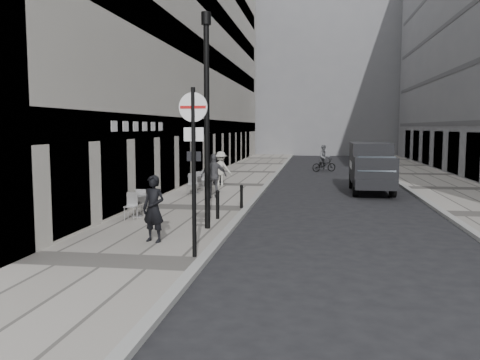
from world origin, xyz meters
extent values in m
plane|color=black|center=(0.00, 0.00, 0.00)|extent=(120.00, 120.00, 0.00)
cube|color=gray|center=(-2.00, 18.00, 0.06)|extent=(4.00, 60.00, 0.12)
cube|color=gray|center=(9.00, 18.00, 0.06)|extent=(4.00, 60.00, 0.12)
cube|color=#B9B5A9|center=(-6.00, 24.50, 9.00)|extent=(4.00, 45.00, 18.00)
cube|color=slate|center=(1.50, 56.00, 11.00)|extent=(24.00, 16.00, 22.00)
imported|color=black|center=(-1.59, 4.62, 0.98)|extent=(0.73, 0.59, 1.73)
cylinder|color=black|center=(-0.20, 3.28, 2.03)|extent=(0.10, 0.10, 3.83)
cylinder|color=white|center=(-0.20, 3.28, 3.51)|extent=(0.66, 0.10, 0.66)
cube|color=#B21414|center=(-0.20, 3.26, 3.51)|extent=(0.60, 0.07, 0.07)
cube|color=white|center=(-0.20, 3.31, 2.91)|extent=(0.46, 0.07, 0.31)
cylinder|color=black|center=(-0.60, 6.55, 3.09)|extent=(0.16, 0.16, 5.94)
cylinder|color=black|center=(-0.60, 6.55, 6.11)|extent=(0.28, 0.28, 0.35)
cylinder|color=black|center=(-0.15, 10.36, 0.52)|extent=(0.11, 0.11, 0.80)
cylinder|color=black|center=(-0.60, 8.11, 0.56)|extent=(0.12, 0.12, 0.87)
cylinder|color=black|center=(4.28, 15.08, 0.36)|extent=(0.27, 0.73, 0.73)
cylinder|color=black|center=(5.89, 15.05, 0.36)|extent=(0.27, 0.73, 0.73)
cylinder|color=black|center=(4.33, 18.17, 0.36)|extent=(0.27, 0.73, 0.73)
cylinder|color=black|center=(5.93, 18.15, 0.36)|extent=(0.27, 0.73, 0.73)
cube|color=black|center=(5.12, 17.43, 1.41)|extent=(1.87, 3.30, 1.82)
cube|color=black|center=(5.08, 14.97, 1.14)|extent=(1.84, 1.67, 1.27)
cube|color=#1E2328|center=(5.07, 14.29, 1.50)|extent=(1.60, 0.34, 0.67)
imported|color=black|center=(3.09, 27.84, 0.45)|extent=(1.81, 1.23, 0.90)
imported|color=slate|center=(3.09, 27.84, 1.00)|extent=(1.01, 0.92, 1.70)
imported|color=#4D4C51|center=(-1.69, 12.90, 1.04)|extent=(1.17, 0.78, 1.85)
imported|color=#B5B2A7|center=(-2.17, 17.03, 0.99)|extent=(1.25, 0.89, 1.75)
imported|color=black|center=(-2.40, 17.61, 0.88)|extent=(0.84, 0.64, 1.52)
cylinder|color=silver|center=(-3.32, 8.12, 0.13)|extent=(0.42, 0.42, 0.03)
cylinder|color=silver|center=(-3.32, 8.12, 0.48)|extent=(0.06, 0.06, 0.70)
cylinder|color=silver|center=(-3.32, 8.12, 0.83)|extent=(0.67, 0.67, 0.03)
cylinder|color=#ABABAD|center=(-2.80, 14.18, 0.14)|extent=(0.46, 0.46, 0.03)
cylinder|color=#ABABAD|center=(-2.80, 14.18, 0.52)|extent=(0.06, 0.06, 0.77)
cylinder|color=#ABABAD|center=(-2.80, 14.18, 0.90)|extent=(0.73, 0.73, 0.03)
cylinder|color=#BCBCBF|center=(-2.97, 16.64, 0.13)|extent=(0.40, 0.40, 0.03)
cylinder|color=#BCBCBF|center=(-2.97, 16.64, 0.46)|extent=(0.05, 0.05, 0.67)
cylinder|color=#BCBCBF|center=(-2.97, 16.64, 0.80)|extent=(0.63, 0.63, 0.03)
camera|label=1|loc=(2.50, -7.79, 3.06)|focal=38.00mm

